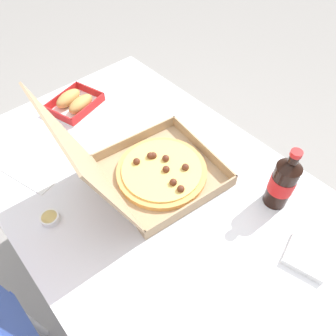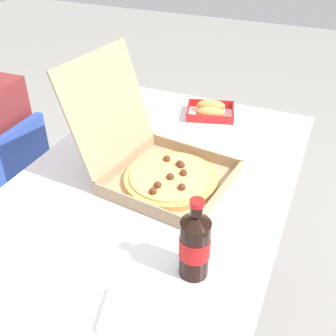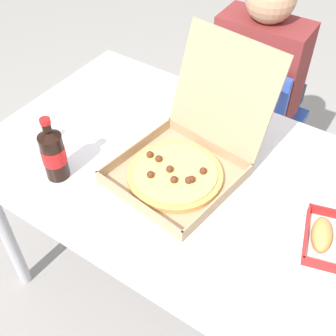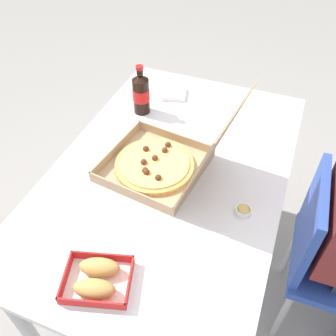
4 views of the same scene
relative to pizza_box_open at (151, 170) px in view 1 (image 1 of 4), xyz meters
name	(u,v)px [view 1 (image 1 of 4)]	position (x,y,z in m)	size (l,w,h in m)	color
ground_plane	(157,273)	(-0.02, 0.02, -0.81)	(10.00, 10.00, 0.00)	gray
dining_table	(152,199)	(-0.02, 0.02, -0.13)	(1.32, 0.85, 0.76)	white
pizza_box_open	(151,170)	(0.00, 0.00, 0.00)	(0.40, 0.50, 0.37)	tan
bread_side_box	(75,102)	(0.49, -0.01, -0.03)	(0.20, 0.22, 0.06)	white
cola_bottle	(283,182)	(-0.32, -0.23, 0.04)	(0.07, 0.07, 0.22)	black
paper_menu	(36,166)	(0.30, 0.26, -0.05)	(0.21, 0.15, 0.00)	white
napkin_pile	(308,256)	(-0.49, -0.15, -0.04)	(0.11, 0.11, 0.02)	white
dipping_sauce_cup	(50,218)	(0.08, 0.32, -0.04)	(0.06, 0.06, 0.02)	white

